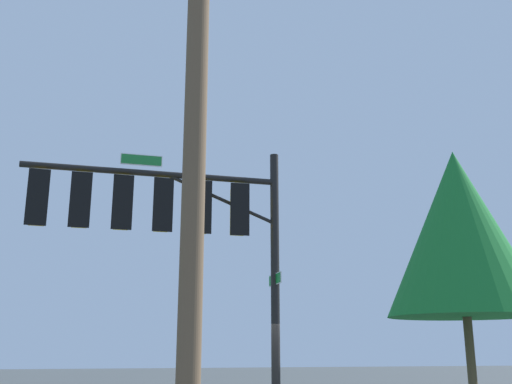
% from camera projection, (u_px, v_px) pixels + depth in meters
% --- Properties ---
extents(signal_pole_assembly, '(5.89, 0.94, 6.49)m').
position_uv_depth(signal_pole_assembly, '(168.00, 220.00, 13.38)').
color(signal_pole_assembly, black).
rests_on(signal_pole_assembly, ground_plane).
extents(utility_pole, '(1.80, 0.31, 8.80)m').
position_uv_depth(utility_pole, '(194.00, 154.00, 8.15)').
color(utility_pole, brown).
rests_on(utility_pole, ground_plane).
extents(tree_mid, '(4.33, 4.33, 7.63)m').
position_uv_depth(tree_mid, '(459.00, 231.00, 17.11)').
color(tree_mid, brown).
rests_on(tree_mid, ground_plane).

